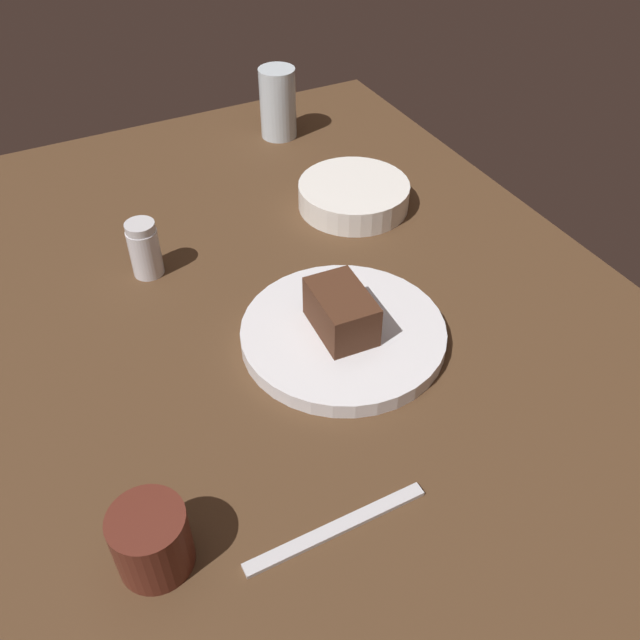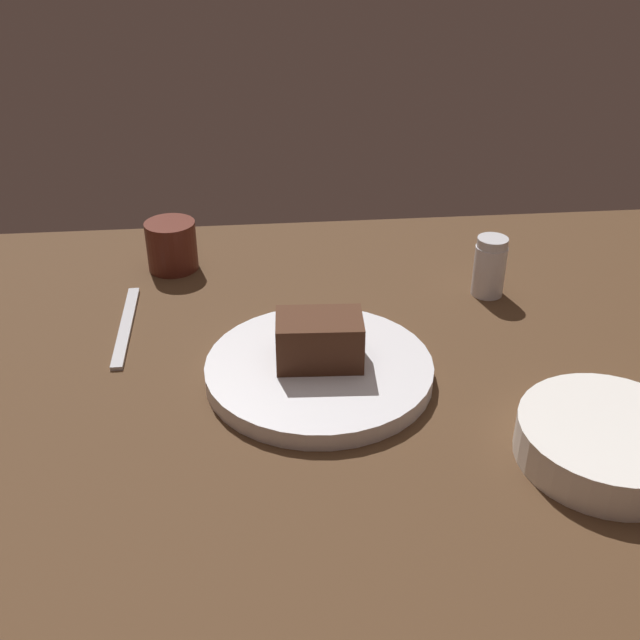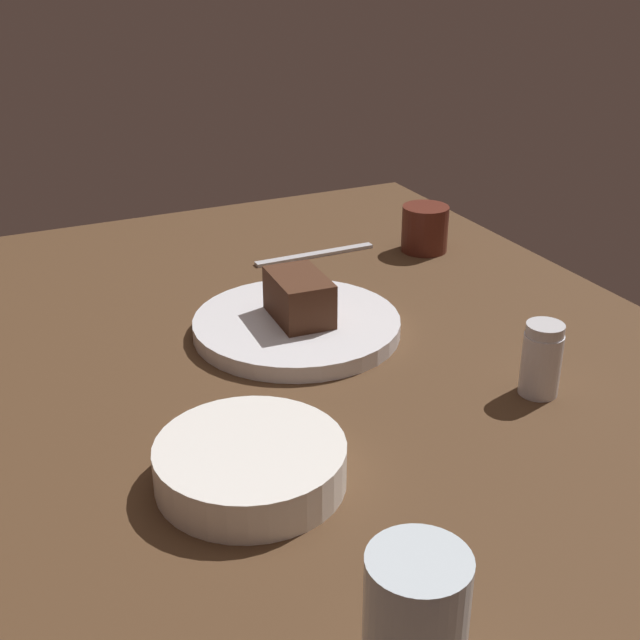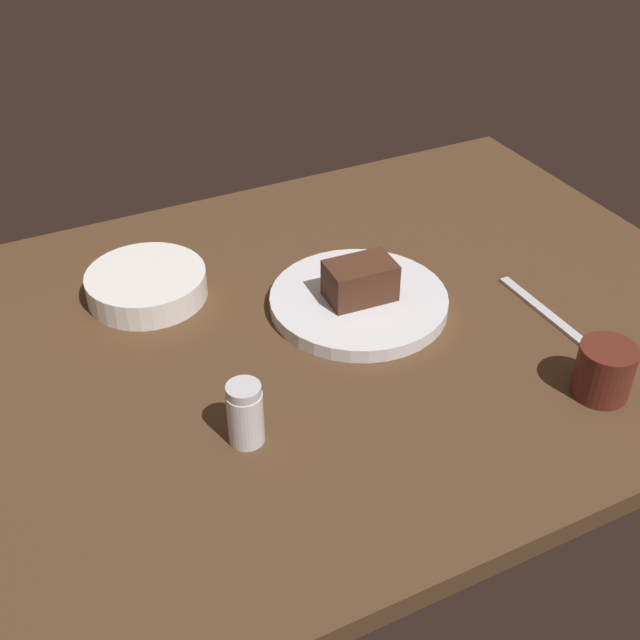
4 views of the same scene
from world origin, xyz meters
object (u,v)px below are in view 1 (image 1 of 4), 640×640
water_glass (278,103)px  dessert_plate (343,334)px  side_bowl (354,195)px  chocolate_cake_slice (341,311)px  coffee_cup (151,540)px  butter_knife (337,528)px  salt_shaker (145,249)px

water_glass → dessert_plate: bearing=163.6°
side_bowl → dessert_plate: bearing=148.4°
chocolate_cake_slice → coffee_cup: bearing=122.0°
coffee_cup → butter_knife: bearing=-106.5°
chocolate_cake_slice → salt_shaker: 29.46cm
side_bowl → chocolate_cake_slice: bearing=147.8°
salt_shaker → coffee_cup: (-41.99, 11.73, -0.51)cm
side_bowl → butter_knife: bearing=149.2°
salt_shaker → chocolate_cake_slice: bearing=-144.6°
side_bowl → salt_shaker: bearing=93.1°
dessert_plate → coffee_cup: coffee_cup is taller
dessert_plate → butter_knife: size_ratio=1.32×
coffee_cup → salt_shaker: bearing=-15.6°
salt_shaker → water_glass: size_ratio=0.66×
water_glass → side_bowl: bearing=-179.1°
dessert_plate → side_bowl: side_bowl is taller
chocolate_cake_slice → water_glass: size_ratio=0.76×
side_bowl → water_glass: bearing=0.9°
dessert_plate → chocolate_cake_slice: size_ratio=2.69×
dessert_plate → butter_knife: 26.16cm
chocolate_cake_slice → side_bowl: size_ratio=0.55×
chocolate_cake_slice → butter_knife: 26.42cm
salt_shaker → water_glass: (28.68, -32.87, 2.15)cm
water_glass → chocolate_cake_slice: bearing=163.3°
chocolate_cake_slice → water_glass: bearing=-16.7°
dessert_plate → side_bowl: size_ratio=1.47×
salt_shaker → coffee_cup: bearing=164.4°
dessert_plate → butter_knife: dessert_plate is taller
water_glass → coffee_cup: size_ratio=1.76×
salt_shaker → water_glass: 43.68cm
salt_shaker → coffee_cup: salt_shaker is taller
salt_shaker → side_bowl: 33.42cm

